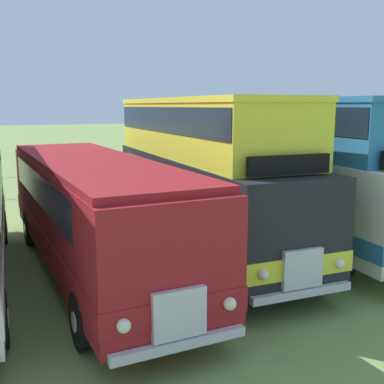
% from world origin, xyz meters
% --- Properties ---
extents(ground_plane, '(200.00, 200.00, 0.00)m').
position_xyz_m(ground_plane, '(0.00, 0.00, 0.00)').
color(ground_plane, '#7A934C').
extents(bus_third_in_row, '(2.96, 10.72, 2.99)m').
position_xyz_m(bus_third_in_row, '(-0.00, -0.30, 1.75)').
color(bus_third_in_row, maroon).
rests_on(bus_third_in_row, ground).
extents(bus_fourth_in_row, '(2.81, 9.77, 4.49)m').
position_xyz_m(bus_fourth_in_row, '(3.36, 0.24, 2.47)').
color(bus_fourth_in_row, black).
rests_on(bus_fourth_in_row, ground).
extents(bus_fifth_in_row, '(3.02, 10.22, 4.49)m').
position_xyz_m(bus_fifth_in_row, '(6.73, 0.24, 2.47)').
color(bus_fifth_in_row, silver).
rests_on(bus_fifth_in_row, ground).
extents(rope_fence_line, '(19.52, 0.08, 1.05)m').
position_xyz_m(rope_fence_line, '(0.00, 11.58, 0.65)').
color(rope_fence_line, '#8C704C').
rests_on(rope_fence_line, ground).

